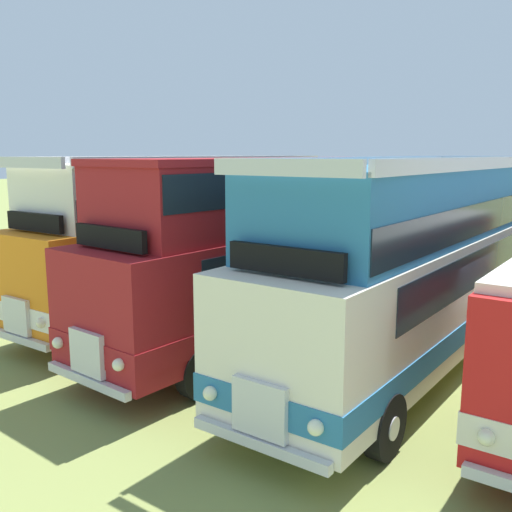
% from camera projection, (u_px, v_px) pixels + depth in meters
% --- Properties ---
extents(ground_plane, '(200.00, 200.00, 0.00)m').
position_uv_depth(ground_plane, '(496.00, 382.00, 11.59)').
color(ground_plane, olive).
extents(bus_first_in_row, '(3.02, 11.52, 4.52)m').
position_uv_depth(bus_first_in_row, '(192.00, 230.00, 16.83)').
color(bus_first_in_row, orange).
rests_on(bus_first_in_row, ground).
extents(bus_second_in_row, '(2.79, 11.40, 4.49)m').
position_uv_depth(bus_second_in_row, '(280.00, 239.00, 14.25)').
color(bus_second_in_row, maroon).
rests_on(bus_second_in_row, ground).
extents(bus_third_in_row, '(2.79, 11.26, 4.52)m').
position_uv_depth(bus_third_in_row, '(416.00, 259.00, 12.14)').
color(bus_third_in_row, silver).
rests_on(bus_third_in_row, ground).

